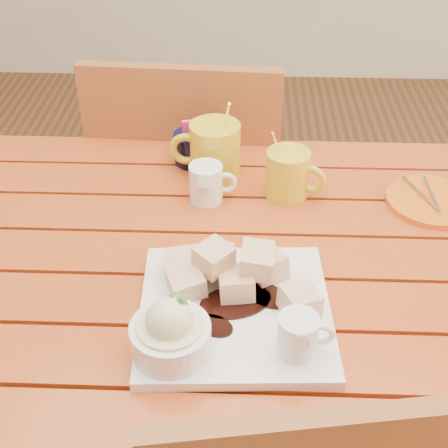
{
  "coord_description": "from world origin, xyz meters",
  "views": [
    {
      "loc": [
        0.04,
        -0.81,
        1.42
      ],
      "look_at": [
        0.01,
        -0.01,
        0.82
      ],
      "focal_mm": 50.0,
      "sensor_mm": 36.0,
      "label": 1
    }
  ],
  "objects_px": {
    "orange_saucer": "(433,201)",
    "coffee_mug_right": "(289,173)",
    "chair_far": "(192,199)",
    "dessert_plate": "(220,309)",
    "table": "(217,300)",
    "coffee_mug_left": "(214,149)"
  },
  "relations": [
    {
      "from": "orange_saucer",
      "to": "coffee_mug_right",
      "type": "bearing_deg",
      "value": 175.62
    },
    {
      "from": "dessert_plate",
      "to": "orange_saucer",
      "type": "relative_size",
      "value": 1.72
    },
    {
      "from": "dessert_plate",
      "to": "orange_saucer",
      "type": "height_order",
      "value": "dessert_plate"
    },
    {
      "from": "orange_saucer",
      "to": "chair_far",
      "type": "xyz_separation_m",
      "value": [
        -0.49,
        0.34,
        -0.24
      ]
    },
    {
      "from": "coffee_mug_right",
      "to": "chair_far",
      "type": "height_order",
      "value": "chair_far"
    },
    {
      "from": "orange_saucer",
      "to": "chair_far",
      "type": "bearing_deg",
      "value": 144.66
    },
    {
      "from": "coffee_mug_right",
      "to": "chair_far",
      "type": "xyz_separation_m",
      "value": [
        -0.22,
        0.32,
        -0.29
      ]
    },
    {
      "from": "table",
      "to": "coffee_mug_right",
      "type": "bearing_deg",
      "value": 55.53
    },
    {
      "from": "table",
      "to": "orange_saucer",
      "type": "bearing_deg",
      "value": 22.38
    },
    {
      "from": "orange_saucer",
      "to": "table",
      "type": "bearing_deg",
      "value": -157.62
    },
    {
      "from": "dessert_plate",
      "to": "coffee_mug_right",
      "type": "relative_size",
      "value": 2.15
    },
    {
      "from": "coffee_mug_left",
      "to": "chair_far",
      "type": "height_order",
      "value": "chair_far"
    },
    {
      "from": "table",
      "to": "orange_saucer",
      "type": "xyz_separation_m",
      "value": [
        0.4,
        0.16,
        0.11
      ]
    },
    {
      "from": "coffee_mug_right",
      "to": "orange_saucer",
      "type": "xyz_separation_m",
      "value": [
        0.27,
        -0.02,
        -0.04
      ]
    },
    {
      "from": "table",
      "to": "dessert_plate",
      "type": "bearing_deg",
      "value": -85.61
    },
    {
      "from": "dessert_plate",
      "to": "coffee_mug_right",
      "type": "height_order",
      "value": "coffee_mug_right"
    },
    {
      "from": "table",
      "to": "dessert_plate",
      "type": "xyz_separation_m",
      "value": [
        0.01,
        -0.16,
        0.14
      ]
    },
    {
      "from": "coffee_mug_left",
      "to": "orange_saucer",
      "type": "relative_size",
      "value": 0.96
    },
    {
      "from": "dessert_plate",
      "to": "orange_saucer",
      "type": "distance_m",
      "value": 0.51
    },
    {
      "from": "dessert_plate",
      "to": "chair_far",
      "type": "height_order",
      "value": "chair_far"
    },
    {
      "from": "table",
      "to": "coffee_mug_right",
      "type": "xyz_separation_m",
      "value": [
        0.13,
        0.18,
        0.16
      ]
    },
    {
      "from": "coffee_mug_right",
      "to": "table",
      "type": "bearing_deg",
      "value": -102.24
    }
  ]
}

